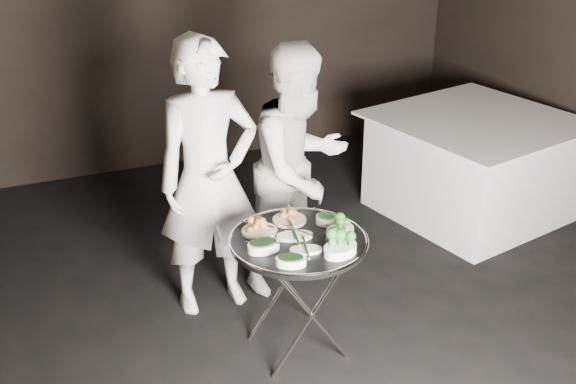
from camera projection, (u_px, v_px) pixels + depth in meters
name	position (u px, v px, depth m)	size (l,w,h in m)	color
wall_back	(139.00, 2.00, 6.14)	(6.00, 0.05, 3.00)	black
tray_stand	(298.00, 291.00, 4.07)	(0.48, 0.41, 0.71)	silver
serving_tray	(299.00, 241.00, 3.94)	(0.77, 0.77, 0.04)	black
potato_plate_a	(259.00, 228.00, 3.99)	(0.20, 0.20, 0.07)	beige
potato_plate_b	(289.00, 217.00, 4.11)	(0.19, 0.19, 0.07)	beige
greens_bowl	(326.00, 218.00, 4.09)	(0.12, 0.12, 0.07)	white
asparagus_plate_a	(295.00, 235.00, 3.94)	(0.22, 0.15, 0.04)	white
asparagus_plate_b	(306.00, 249.00, 3.81)	(0.19, 0.14, 0.04)	white
spinach_bowl_a	(264.00, 245.00, 3.81)	(0.18, 0.12, 0.07)	white
spinach_bowl_b	(291.00, 260.00, 3.67)	(0.19, 0.15, 0.06)	white
broccoli_bowl_a	(340.00, 230.00, 3.95)	(0.21, 0.18, 0.07)	white
broccoli_bowl_b	(340.00, 248.00, 3.77)	(0.23, 0.20, 0.08)	white
serving_utensils	(296.00, 225.00, 3.97)	(0.58, 0.45, 0.01)	silver
waiter_left	(208.00, 178.00, 4.33)	(0.63, 0.42, 1.74)	white
waiter_right	(300.00, 168.00, 4.62)	(0.79, 0.62, 1.63)	white
dining_table	(473.00, 166.00, 5.72)	(1.39, 1.39, 0.79)	white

